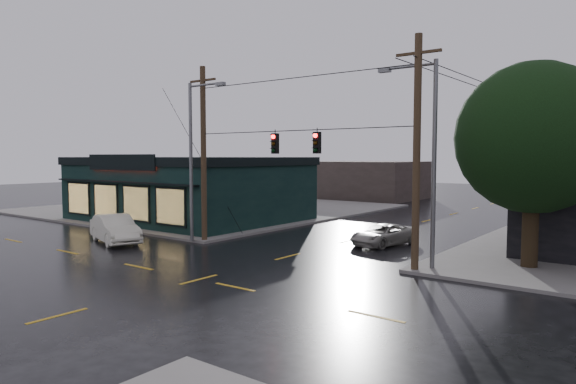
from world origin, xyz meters
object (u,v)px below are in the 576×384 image
Objects in this scene: suv_silver at (383,235)px; utility_pole_ne at (415,273)px; utility_pole_nw at (205,242)px; corner_tree at (533,138)px; sedan_cream at (115,229)px.

utility_pole_ne is at bearing -39.59° from suv_silver.
utility_pole_nw and utility_pole_ne have the same top height.
sedan_cream is at bearing -161.76° from corner_tree.
corner_tree is 1.81× the size of sedan_cream.
sedan_cream is (-3.96, -3.28, 0.82)m from utility_pole_nw.
sedan_cream is at bearing -140.35° from utility_pole_nw.
utility_pole_nw is 2.05× the size of sedan_cream.
utility_pole_ne is (13.00, 0.00, 0.00)m from utility_pole_nw.
suv_silver is at bearing 127.91° from utility_pole_ne.
sedan_cream is 1.16× the size of suv_silver.
utility_pole_ne is at bearing -60.06° from sedan_cream.
utility_pole_nw is 5.21m from sedan_cream.
corner_tree is at bearing 11.96° from utility_pole_nw.
corner_tree is 9.73m from suv_silver.
sedan_cream is 15.43m from suv_silver.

